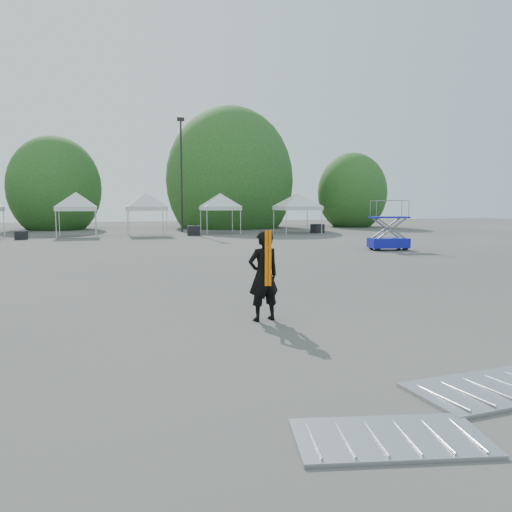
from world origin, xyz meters
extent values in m
plane|color=#474442|center=(0.00, 0.00, 0.00)|extent=(120.00, 120.00, 0.00)
cylinder|color=black|center=(3.00, 32.00, 4.75)|extent=(0.16, 0.16, 9.50)
cube|color=black|center=(3.00, 32.00, 9.65)|extent=(0.60, 0.25, 0.30)
cylinder|color=#382314|center=(-8.00, 40.00, 1.14)|extent=(0.36, 0.36, 2.27)
ellipsoid|color=#244C19|center=(-8.00, 40.00, 3.94)|extent=(4.16, 4.16, 4.78)
cylinder|color=#382314|center=(9.00, 39.00, 1.40)|extent=(0.36, 0.36, 2.80)
ellipsoid|color=#244C19|center=(9.00, 39.00, 4.85)|extent=(5.12, 5.12, 5.89)
cylinder|color=#382314|center=(22.00, 37.00, 1.05)|extent=(0.36, 0.36, 2.10)
ellipsoid|color=#244C19|center=(22.00, 37.00, 3.64)|extent=(3.84, 3.84, 4.42)
cylinder|color=silver|center=(-10.55, 28.76, 1.00)|extent=(0.06, 0.06, 2.00)
cylinder|color=silver|center=(-6.79, 26.56, 1.00)|extent=(0.06, 0.06, 2.00)
cylinder|color=silver|center=(-4.11, 26.56, 1.00)|extent=(0.06, 0.06, 2.00)
cylinder|color=silver|center=(-6.79, 29.24, 1.00)|extent=(0.06, 0.06, 2.00)
cylinder|color=silver|center=(-4.11, 29.24, 1.00)|extent=(0.06, 0.06, 2.00)
cube|color=silver|center=(-5.45, 27.90, 2.08)|extent=(2.88, 2.88, 0.30)
pyramid|color=silver|center=(-5.45, 27.90, 3.33)|extent=(4.07, 4.07, 1.10)
cylinder|color=silver|center=(-1.75, 26.51, 1.00)|extent=(0.06, 0.06, 2.00)
cylinder|color=silver|center=(1.05, 26.51, 1.00)|extent=(0.06, 0.06, 2.00)
cylinder|color=silver|center=(-1.75, 29.31, 1.00)|extent=(0.06, 0.06, 2.00)
cylinder|color=silver|center=(1.05, 29.31, 1.00)|extent=(0.06, 0.06, 2.00)
cube|color=silver|center=(-0.35, 27.91, 2.08)|extent=(2.99, 2.99, 0.30)
pyramid|color=silver|center=(-0.35, 27.91, 3.33)|extent=(4.23, 4.23, 1.10)
cylinder|color=silver|center=(4.32, 27.53, 1.00)|extent=(0.06, 0.06, 2.00)
cylinder|color=silver|center=(7.09, 27.53, 1.00)|extent=(0.06, 0.06, 2.00)
cylinder|color=silver|center=(4.32, 30.30, 1.00)|extent=(0.06, 0.06, 2.00)
cylinder|color=silver|center=(7.09, 30.30, 1.00)|extent=(0.06, 0.06, 2.00)
cube|color=silver|center=(5.71, 28.92, 2.08)|extent=(2.97, 2.97, 0.30)
pyramid|color=silver|center=(5.71, 28.92, 3.33)|extent=(4.20, 4.20, 1.10)
cylinder|color=silver|center=(10.44, 25.92, 1.00)|extent=(0.06, 0.06, 2.00)
cylinder|color=silver|center=(13.53, 25.92, 1.00)|extent=(0.06, 0.06, 2.00)
cylinder|color=silver|center=(10.44, 29.01, 1.00)|extent=(0.06, 0.06, 2.00)
cylinder|color=silver|center=(13.53, 29.01, 1.00)|extent=(0.06, 0.06, 2.00)
cube|color=silver|center=(11.98, 27.47, 2.08)|extent=(3.29, 3.29, 0.30)
pyramid|color=silver|center=(11.98, 27.47, 3.33)|extent=(4.66, 4.66, 1.10)
imported|color=black|center=(-0.21, -1.72, 0.96)|extent=(0.78, 0.59, 1.92)
cube|color=#FF6D05|center=(-0.21, -1.91, 1.35)|extent=(0.15, 0.03, 1.15)
cube|color=#100DA9|center=(11.04, 11.75, 0.38)|extent=(2.17, 1.30, 0.51)
cube|color=#100DA9|center=(11.04, 11.75, 1.75)|extent=(2.08, 1.25, 0.09)
cylinder|color=black|center=(10.22, 11.43, 0.15)|extent=(0.32, 0.17, 0.31)
cylinder|color=black|center=(11.74, 11.22, 0.15)|extent=(0.32, 0.17, 0.31)
cylinder|color=black|center=(10.34, 12.28, 0.15)|extent=(0.32, 0.17, 0.31)
cylinder|color=black|center=(11.86, 12.06, 0.15)|extent=(0.32, 0.17, 0.31)
cube|color=#A7AAB0|center=(-0.56, -7.22, 0.02)|extent=(2.16, 1.40, 0.05)
cube|color=#A7AAB0|center=(1.56, -6.40, 0.03)|extent=(2.41, 1.32, 0.05)
cube|color=black|center=(-9.00, 25.93, 0.30)|extent=(0.80, 0.64, 0.60)
cube|color=black|center=(3.13, 26.86, 0.38)|extent=(1.04, 0.85, 0.75)
cube|color=black|center=(13.73, 27.23, 0.37)|extent=(1.17, 1.04, 0.75)
camera|label=1|loc=(-3.34, -11.60, 2.46)|focal=35.00mm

